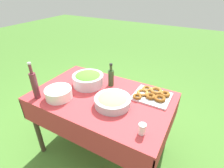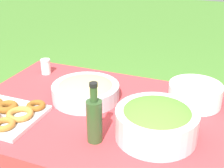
{
  "view_description": "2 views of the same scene",
  "coord_description": "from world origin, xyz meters",
  "px_view_note": "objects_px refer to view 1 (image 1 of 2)",
  "views": [
    {
      "loc": [
        -0.75,
        1.14,
        1.68
      ],
      "look_at": [
        -0.07,
        -0.08,
        0.85
      ],
      "focal_mm": 28.0,
      "sensor_mm": 36.0,
      "label": 1
    },
    {
      "loc": [
        0.44,
        -1.1,
        1.45
      ],
      "look_at": [
        -0.02,
        0.07,
        0.85
      ],
      "focal_mm": 50.0,
      "sensor_mm": 36.0,
      "label": 2
    }
  ],
  "objects_px": {
    "salad_bowl": "(88,79)",
    "donut_platter": "(152,95)",
    "pasta_bowl": "(113,100)",
    "plate_stack": "(59,93)",
    "wine_bottle": "(35,85)",
    "olive_oil_bottle": "(111,77)"
  },
  "relations": [
    {
      "from": "salad_bowl",
      "to": "wine_bottle",
      "type": "xyz_separation_m",
      "value": [
        0.28,
        0.42,
        0.07
      ]
    },
    {
      "from": "donut_platter",
      "to": "wine_bottle",
      "type": "height_order",
      "value": "wine_bottle"
    },
    {
      "from": "pasta_bowl",
      "to": "donut_platter",
      "type": "height_order",
      "value": "pasta_bowl"
    },
    {
      "from": "wine_bottle",
      "to": "donut_platter",
      "type": "bearing_deg",
      "value": -150.16
    },
    {
      "from": "pasta_bowl",
      "to": "plate_stack",
      "type": "height_order",
      "value": "plate_stack"
    },
    {
      "from": "salad_bowl",
      "to": "wine_bottle",
      "type": "distance_m",
      "value": 0.51
    },
    {
      "from": "salad_bowl",
      "to": "pasta_bowl",
      "type": "height_order",
      "value": "salad_bowl"
    },
    {
      "from": "wine_bottle",
      "to": "salad_bowl",
      "type": "bearing_deg",
      "value": -123.75
    },
    {
      "from": "donut_platter",
      "to": "plate_stack",
      "type": "height_order",
      "value": "plate_stack"
    },
    {
      "from": "olive_oil_bottle",
      "to": "wine_bottle",
      "type": "xyz_separation_m",
      "value": [
        0.49,
        0.53,
        0.04
      ]
    },
    {
      "from": "donut_platter",
      "to": "plate_stack",
      "type": "xyz_separation_m",
      "value": [
        0.74,
        0.44,
        0.03
      ]
    },
    {
      "from": "pasta_bowl",
      "to": "salad_bowl",
      "type": "bearing_deg",
      "value": -24.54
    },
    {
      "from": "plate_stack",
      "to": "olive_oil_bottle",
      "type": "relative_size",
      "value": 1.0
    },
    {
      "from": "donut_platter",
      "to": "wine_bottle",
      "type": "xyz_separation_m",
      "value": [
        0.92,
        0.53,
        0.12
      ]
    },
    {
      "from": "pasta_bowl",
      "to": "plate_stack",
      "type": "bearing_deg",
      "value": 16.9
    },
    {
      "from": "pasta_bowl",
      "to": "wine_bottle",
      "type": "relative_size",
      "value": 0.9
    },
    {
      "from": "salad_bowl",
      "to": "plate_stack",
      "type": "bearing_deg",
      "value": 73.06
    },
    {
      "from": "wine_bottle",
      "to": "olive_oil_bottle",
      "type": "bearing_deg",
      "value": -132.68
    },
    {
      "from": "pasta_bowl",
      "to": "wine_bottle",
      "type": "xyz_separation_m",
      "value": [
        0.66,
        0.24,
        0.09
      ]
    },
    {
      "from": "olive_oil_bottle",
      "to": "pasta_bowl",
      "type": "bearing_deg",
      "value": 121.96
    },
    {
      "from": "salad_bowl",
      "to": "donut_platter",
      "type": "xyz_separation_m",
      "value": [
        -0.65,
        -0.11,
        -0.05
      ]
    },
    {
      "from": "plate_stack",
      "to": "olive_oil_bottle",
      "type": "distance_m",
      "value": 0.53
    }
  ]
}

